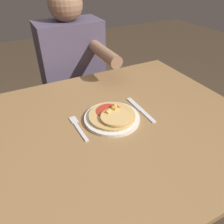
# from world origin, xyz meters

# --- Properties ---
(ground_plane) EXTENTS (8.00, 8.00, 0.00)m
(ground_plane) POSITION_xyz_m (0.00, 0.00, 0.00)
(ground_plane) COLOR #423323
(dining_table) EXTENTS (1.26, 0.98, 0.74)m
(dining_table) POSITION_xyz_m (0.00, 0.00, 0.64)
(dining_table) COLOR olive
(dining_table) RESTS_ON ground_plane
(plate) EXTENTS (0.24, 0.24, 0.01)m
(plate) POSITION_xyz_m (0.04, 0.03, 0.74)
(plate) COLOR silver
(plate) RESTS_ON dining_table
(pizza) EXTENTS (0.20, 0.20, 0.04)m
(pizza) POSITION_xyz_m (0.04, 0.03, 0.76)
(pizza) COLOR tan
(pizza) RESTS_ON plate
(fork) EXTENTS (0.03, 0.18, 0.00)m
(fork) POSITION_xyz_m (-0.11, 0.05, 0.74)
(fork) COLOR silver
(fork) RESTS_ON dining_table
(knife) EXTENTS (0.02, 0.22, 0.00)m
(knife) POSITION_xyz_m (0.19, 0.03, 0.74)
(knife) COLOR silver
(knife) RESTS_ON dining_table
(person_diner) EXTENTS (0.40, 0.52, 1.20)m
(person_diner) POSITION_xyz_m (0.08, 0.69, 0.71)
(person_diner) COLOR #2D2D38
(person_diner) RESTS_ON ground_plane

